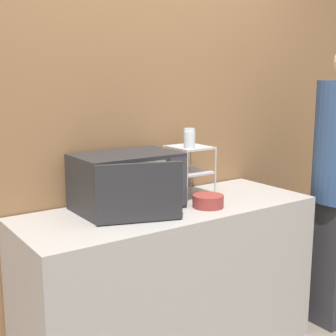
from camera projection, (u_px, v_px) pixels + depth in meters
wall_back at (136, 133)px, 2.85m from camera, size 8.00×0.06×2.60m
counter at (170, 283)px, 2.72m from camera, size 1.72×0.65×0.91m
microwave at (127, 182)px, 2.56m from camera, size 0.57×0.53×0.31m
dish_rack at (189, 161)px, 2.83m from camera, size 0.22×0.25×0.31m
glass_front_left at (189, 140)px, 2.70m from camera, size 0.07×0.07×0.10m
glass_back_right at (189, 136)px, 2.90m from camera, size 0.07×0.07×0.10m
bowl at (208, 201)px, 2.62m from camera, size 0.18×0.18×0.07m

